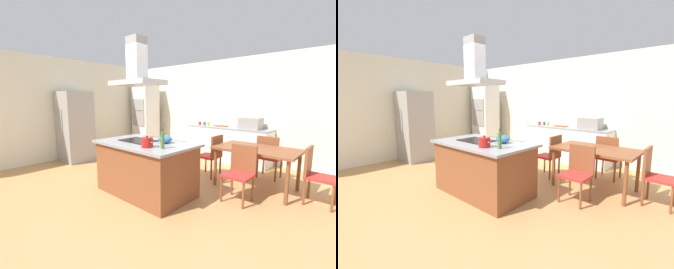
# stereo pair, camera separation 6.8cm
# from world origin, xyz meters

# --- Properties ---
(ground) EXTENTS (16.00, 16.00, 0.00)m
(ground) POSITION_xyz_m (0.00, 1.50, 0.00)
(ground) COLOR tan
(wall_back) EXTENTS (7.20, 0.10, 2.70)m
(wall_back) POSITION_xyz_m (0.00, 3.25, 1.35)
(wall_back) COLOR silver
(wall_back) RESTS_ON ground
(wall_left) EXTENTS (0.10, 8.80, 2.70)m
(wall_left) POSITION_xyz_m (-3.45, 1.00, 1.35)
(wall_left) COLOR silver
(wall_left) RESTS_ON ground
(kitchen_island) EXTENTS (1.70, 1.04, 0.90)m
(kitchen_island) POSITION_xyz_m (0.00, 0.00, 0.45)
(kitchen_island) COLOR brown
(kitchen_island) RESTS_ON ground
(cooktop) EXTENTS (0.60, 0.44, 0.01)m
(cooktop) POSITION_xyz_m (-0.19, 0.00, 0.91)
(cooktop) COLOR black
(cooktop) RESTS_ON kitchen_island
(tea_kettle) EXTENTS (0.23, 0.18, 0.18)m
(tea_kettle) POSITION_xyz_m (0.33, -0.27, 0.98)
(tea_kettle) COLOR #B21E19
(tea_kettle) RESTS_ON kitchen_island
(olive_oil_bottle) EXTENTS (0.06, 0.06, 0.29)m
(olive_oil_bottle) POSITION_xyz_m (0.56, -0.18, 1.02)
(olive_oil_bottle) COLOR #47722D
(olive_oil_bottle) RESTS_ON kitchen_island
(mixing_bowl) EXTENTS (0.23, 0.23, 0.13)m
(mixing_bowl) POSITION_xyz_m (0.30, 0.17, 0.96)
(mixing_bowl) COLOR #2D6BB7
(mixing_bowl) RESTS_ON kitchen_island
(back_counter) EXTENTS (2.21, 0.62, 0.90)m
(back_counter) POSITION_xyz_m (0.03, 2.88, 0.45)
(back_counter) COLOR white
(back_counter) RESTS_ON ground
(countertop_microwave) EXTENTS (0.50, 0.38, 0.28)m
(countertop_microwave) POSITION_xyz_m (0.63, 2.88, 1.04)
(countertop_microwave) COLOR #9E9993
(countertop_microwave) RESTS_ON back_counter
(coffee_mug_red) EXTENTS (0.08, 0.08, 0.09)m
(coffee_mug_red) POSITION_xyz_m (-0.84, 2.87, 0.95)
(coffee_mug_red) COLOR red
(coffee_mug_red) RESTS_ON back_counter
(coffee_mug_blue) EXTENTS (0.08, 0.08, 0.09)m
(coffee_mug_blue) POSITION_xyz_m (-0.73, 2.93, 0.95)
(coffee_mug_blue) COLOR #2D56B2
(coffee_mug_blue) RESTS_ON back_counter
(coffee_mug_yellow) EXTENTS (0.08, 0.08, 0.09)m
(coffee_mug_yellow) POSITION_xyz_m (-0.58, 2.90, 0.95)
(coffee_mug_yellow) COLOR gold
(coffee_mug_yellow) RESTS_ON back_counter
(cutting_board) EXTENTS (0.34, 0.24, 0.02)m
(cutting_board) POSITION_xyz_m (-0.19, 2.93, 0.91)
(cutting_board) COLOR brown
(cutting_board) RESTS_ON back_counter
(wall_oven_stack) EXTENTS (0.70, 0.66, 2.20)m
(wall_oven_stack) POSITION_xyz_m (-2.90, 2.65, 1.10)
(wall_oven_stack) COLOR white
(wall_oven_stack) RESTS_ON ground
(refrigerator) EXTENTS (0.80, 0.73, 1.82)m
(refrigerator) POSITION_xyz_m (-2.98, 0.21, 0.91)
(refrigerator) COLOR #9E9993
(refrigerator) RESTS_ON ground
(dining_table) EXTENTS (1.40, 0.90, 0.75)m
(dining_table) POSITION_xyz_m (1.33, 1.49, 0.67)
(dining_table) COLOR brown
(dining_table) RESTS_ON ground
(chair_facing_island) EXTENTS (0.42, 0.42, 0.89)m
(chair_facing_island) POSITION_xyz_m (1.33, 0.82, 0.51)
(chair_facing_island) COLOR red
(chair_facing_island) RESTS_ON ground
(chair_at_right_end) EXTENTS (0.42, 0.42, 0.89)m
(chair_at_right_end) POSITION_xyz_m (2.24, 1.49, 0.51)
(chair_at_right_end) COLOR red
(chair_at_right_end) RESTS_ON ground
(chair_facing_back_wall) EXTENTS (0.42, 0.42, 0.89)m
(chair_facing_back_wall) POSITION_xyz_m (1.33, 2.16, 0.51)
(chair_facing_back_wall) COLOR red
(chair_facing_back_wall) RESTS_ON ground
(chair_at_left_end) EXTENTS (0.42, 0.42, 0.89)m
(chair_at_left_end) POSITION_xyz_m (0.41, 1.49, 0.51)
(chair_at_left_end) COLOR red
(chair_at_left_end) RESTS_ON ground
(range_hood) EXTENTS (0.90, 0.55, 0.78)m
(range_hood) POSITION_xyz_m (-0.19, 0.00, 2.10)
(range_hood) COLOR #ADADB2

